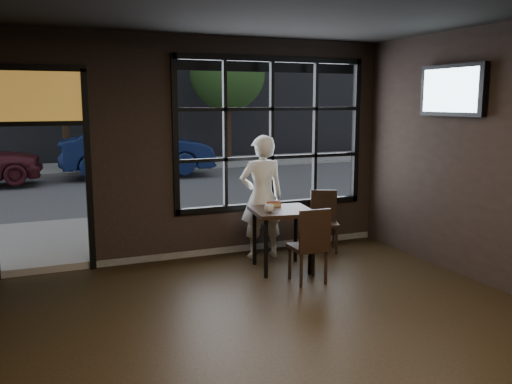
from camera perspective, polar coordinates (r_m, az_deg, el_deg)
name	(u,v)px	position (r m, az deg, el deg)	size (l,w,h in m)	color
floor	(309,359)	(5.13, 5.61, -17.08)	(6.00, 7.00, 0.02)	black
window_frame	(272,133)	(8.27, 1.65, 6.18)	(3.06, 0.12, 2.28)	black
stained_transom	(35,96)	(7.52, -22.22, 9.35)	(1.20, 0.06, 0.70)	orange
street_asphalt	(79,148)	(28.20, -18.18, 4.38)	(60.00, 41.00, 0.04)	#545456
cafe_table	(282,239)	(7.42, 2.71, -4.99)	(0.78, 0.78, 0.85)	black
chair_near	(308,245)	(6.93, 5.47, -5.53)	(0.42, 0.42, 0.98)	black
chair_window	(325,222)	(8.35, 7.25, -3.13)	(0.40, 0.40, 0.93)	black
man	(262,197)	(7.90, 0.61, -0.53)	(0.66, 0.43, 1.81)	white
hotdog	(274,204)	(7.51, 1.93, -1.30)	(0.20, 0.08, 0.06)	tan
cup	(269,208)	(7.12, 1.39, -1.74)	(0.12, 0.12, 0.10)	silver
tv	(452,90)	(7.62, 19.96, 10.03)	(0.13, 1.14, 0.67)	black
navy_car	(138,150)	(16.78, -12.31, 4.39)	(1.57, 4.51, 1.48)	#0F1B42
tree_left	(62,74)	(18.78, -19.71, 11.63)	(2.62, 2.62, 4.47)	#332114
tree_right	(228,74)	(20.04, -3.00, 12.33)	(2.72, 2.72, 4.64)	#332114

